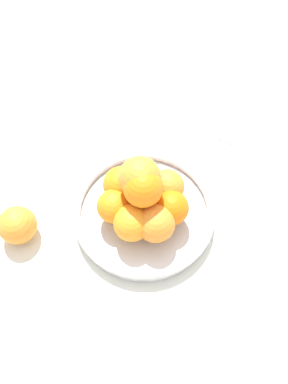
{
  "coord_description": "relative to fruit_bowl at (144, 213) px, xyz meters",
  "views": [
    {
      "loc": [
        -0.35,
        -0.11,
        0.74
      ],
      "look_at": [
        0.0,
        0.0,
        0.11
      ],
      "focal_mm": 35.0,
      "sensor_mm": 36.0,
      "label": 1
    }
  ],
  "objects": [
    {
      "name": "ground_plane",
      "position": [
        0.0,
        0.0,
        -0.02
      ],
      "size": [
        4.0,
        4.0,
        0.0
      ],
      "primitive_type": "plane",
      "color": "silver"
    },
    {
      "name": "fruit_bowl",
      "position": [
        0.0,
        0.0,
        0.0
      ],
      "size": [
        0.3,
        0.3,
        0.04
      ],
      "color": "silver",
      "rests_on": "ground_plane"
    },
    {
      "name": "orange_pile",
      "position": [
        -0.0,
        0.0,
        0.07
      ],
      "size": [
        0.18,
        0.19,
        0.14
      ],
      "color": "orange",
      "rests_on": "fruit_bowl"
    },
    {
      "name": "stray_orange",
      "position": [
        -0.11,
        0.24,
        0.02
      ],
      "size": [
        0.08,
        0.08,
        0.08
      ],
      "primitive_type": "sphere",
      "color": "orange",
      "rests_on": "ground_plane"
    },
    {
      "name": "napkin_folded",
      "position": [
        0.34,
        -0.09,
        -0.01
      ],
      "size": [
        0.18,
        0.18,
        0.01
      ],
      "primitive_type": "cube",
      "rotation": [
        0.0,
        0.0,
        -0.2
      ],
      "color": "white",
      "rests_on": "ground_plane"
    }
  ]
}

